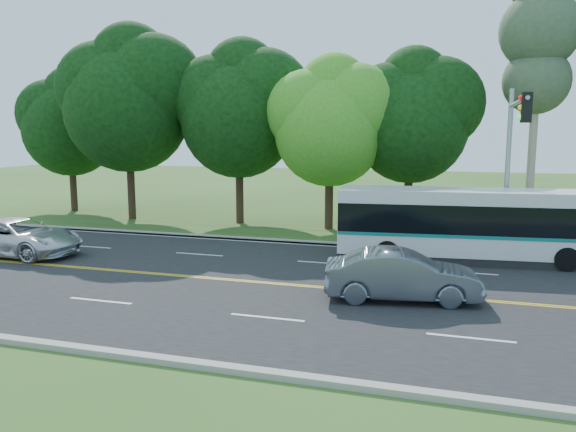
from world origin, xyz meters
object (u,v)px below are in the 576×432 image
(sedan, at_px, (402,275))
(traffic_signal, at_px, (513,147))
(transit_bus, at_px, (477,226))
(suv, at_px, (18,237))

(sedan, bearing_deg, traffic_signal, -39.72)
(transit_bus, distance_m, sedan, 6.78)
(sedan, relative_size, suv, 0.85)
(sedan, xyz_separation_m, suv, (-16.33, 1.82, -0.01))
(traffic_signal, height_order, transit_bus, traffic_signal)
(traffic_signal, bearing_deg, transit_bus, 168.15)
(traffic_signal, relative_size, sedan, 1.46)
(transit_bus, xyz_separation_m, sedan, (-2.37, -6.32, -0.65))
(transit_bus, bearing_deg, suv, -172.11)
(traffic_signal, distance_m, sedan, 8.02)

